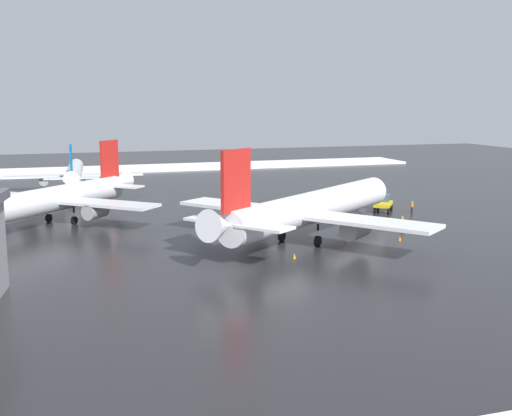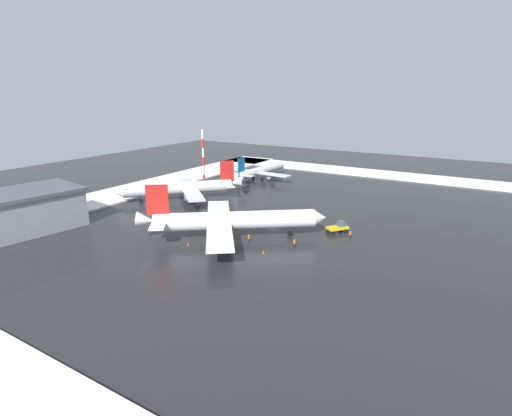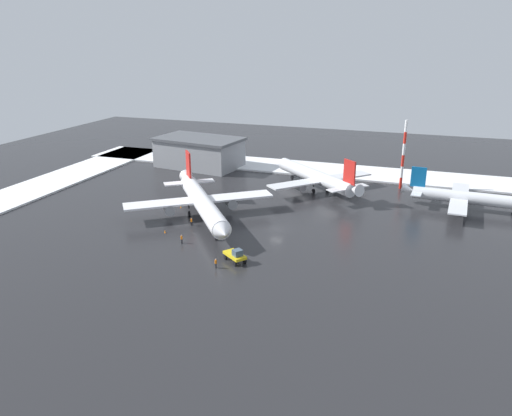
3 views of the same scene
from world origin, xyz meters
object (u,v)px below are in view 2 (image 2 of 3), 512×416
Objects in this scene: cargo_hangar at (18,212)px; traffic_cone_near_nose at (264,252)px; airplane_parked_starboard at (182,188)px; ground_crew_by_nose_gear at (294,243)px; airplane_foreground_jet at (261,171)px; airplane_parked_portside at (231,220)px; ground_crew_near_tug at (350,234)px; ground_crew_mid_apron at (249,238)px; antenna_mast at (203,157)px; traffic_cone_mid_line at (188,244)px; pushback_tug at (338,227)px.

cargo_hangar reaches higher than traffic_cone_near_nose.
ground_crew_by_nose_gear is at bearing 111.43° from airplane_parked_starboard.
airplane_parked_starboard is at bearing 176.89° from airplane_foreground_jet.
airplane_parked_portside is at bearing 124.47° from cargo_hangar.
cargo_hangar is 54.28m from traffic_cone_near_nose.
cargo_hangar is at bearing -71.98° from ground_crew_near_tug.
airplane_foreground_jet is 17.60× the size of ground_crew_mid_apron.
antenna_mast reaches higher than airplane_parked_starboard.
ground_crew_near_tug is 33.19m from traffic_cone_mid_line.
ground_crew_mid_apron is at bearing 103.38° from airplane_parked_starboard.
traffic_cone_mid_line is (7.45, -9.54, -0.70)m from ground_crew_mid_apron.
antenna_mast reaches higher than pushback_tug.
antenna_mast is at bearing 103.70° from pushback_tug.
airplane_parked_portside is at bearing 166.48° from pushback_tug.
airplane_foreground_jet is 17.60× the size of ground_crew_near_tug.
antenna_mast is 32.11× the size of traffic_cone_mid_line.
ground_crew_mid_apron is at bearing -40.87° from airplane_parked_portside.
ground_crew_by_nose_gear is at bearing -46.08° from ground_crew_near_tug.
airplane_foreground_jet reaches higher than traffic_cone_near_nose.
airplane_parked_starboard reaches higher than airplane_foreground_jet.
ground_crew_near_tug is (2.24, 3.43, -0.31)m from pushback_tug.
ground_crew_mid_apron reaches higher than traffic_cone_near_nose.
airplane_foreground_jet is 20.88m from antenna_mast.
antenna_mast is at bearing -175.36° from cargo_hangar.
ground_crew_by_nose_gear is (16.22, 42.82, -2.49)m from airplane_parked_starboard.
ground_crew_mid_apron is (18.58, 33.81, -2.49)m from airplane_parked_starboard.
airplane_parked_portside is at bearing 147.40° from traffic_cone_mid_line.
ground_crew_mid_apron is 58.00m from antenna_mast.
ground_crew_by_nose_gear is 6.76m from traffic_cone_near_nose.
antenna_mast reaches higher than cargo_hangar.
traffic_cone_near_nose is at bearing 48.37° from antenna_mast.
antenna_mast is at bearing -123.48° from ground_crew_near_tug.
traffic_cone_near_nose is (-16.69, 51.48, -4.17)m from cargo_hangar.
ground_crew_by_nose_gear is 3.11× the size of traffic_cone_near_nose.
airplane_parked_portside is 19.47× the size of ground_crew_by_nose_gear.
ground_crew_by_nose_gear is 59.58m from cargo_hangar.
ground_crew_mid_apron is at bearing -121.49° from traffic_cone_near_nose.
traffic_cone_near_nose is (42.29, 47.58, -8.56)m from antenna_mast.
airplane_parked_starboard is 35.73m from traffic_cone_mid_line.
airplane_parked_portside is 46.23m from cargo_hangar.
traffic_cone_near_nose and traffic_cone_mid_line have the same top height.
airplane_parked_portside is 1.24× the size of cargo_hangar.
ground_crew_near_tug reaches higher than traffic_cone_near_nose.
ground_crew_near_tug is (5.79, 50.56, -2.49)m from airplane_parked_starboard.
airplane_parked_starboard is at bearing 22.36° from antenna_mast.
pushback_tug is 69.06m from cargo_hangar.
ground_crew_near_tug is 19.71m from traffic_cone_near_nose.
traffic_cone_mid_line is (46.45, 32.67, -8.56)m from antenna_mast.
antenna_mast is 64.23m from traffic_cone_near_nose.
ground_crew_by_nose_gear is 0.10× the size of antenna_mast.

